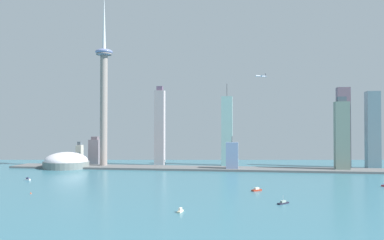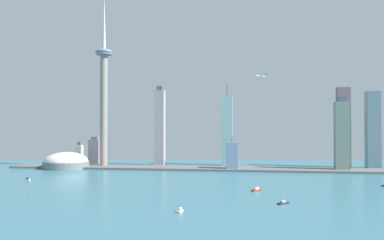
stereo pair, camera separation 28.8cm
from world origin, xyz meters
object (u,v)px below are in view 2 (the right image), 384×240
(skyscraper_1, at_px, (342,135))
(airplane, at_px, (261,76))
(observation_tower, at_px, (104,88))
(boat_0, at_px, (27,179))
(boat_4, at_px, (257,190))
(skyscraper_6, at_px, (160,127))
(skyscraper_3, at_px, (343,127))
(boat_1, at_px, (180,211))
(skyscraper_5, at_px, (232,156))
(stadium_dome, at_px, (66,162))
(channel_buoy_0, at_px, (31,193))
(skyscraper_0, at_px, (80,153))
(boat_3, at_px, (283,203))
(skyscraper_7, at_px, (373,130))
(skyscraper_4, at_px, (227,131))
(boat_2, at_px, (384,186))
(skyscraper_2, at_px, (95,151))

(skyscraper_1, distance_m, airplane, 194.90)
(skyscraper_1, bearing_deg, observation_tower, 178.94)
(boat_0, relative_size, boat_4, 0.72)
(skyscraper_6, relative_size, boat_0, 17.08)
(skyscraper_3, distance_m, skyscraper_6, 387.55)
(boat_1, bearing_deg, boat_4, 162.49)
(skyscraper_5, distance_m, boat_1, 383.51)
(stadium_dome, xyz_separation_m, boat_1, (299.82, -372.60, -10.25))
(observation_tower, height_order, boat_0, observation_tower)
(observation_tower, relative_size, channel_buoy_0, 160.21)
(skyscraper_0, xyz_separation_m, channel_buoy_0, (117.00, -401.30, -21.36))
(boat_3, bearing_deg, boat_0, 112.63)
(observation_tower, bearing_deg, skyscraper_7, 5.99)
(observation_tower, height_order, boat_4, observation_tower)
(skyscraper_6, bearing_deg, skyscraper_4, 6.02)
(boat_2, distance_m, channel_buoy_0, 471.44)
(airplane, bearing_deg, boat_0, -2.71)
(skyscraper_3, bearing_deg, skyscraper_0, 179.47)
(skyscraper_2, relative_size, boat_4, 4.43)
(skyscraper_2, bearing_deg, skyscraper_6, 3.21)
(channel_buoy_0, bearing_deg, skyscraper_7, 36.55)
(skyscraper_4, distance_m, boat_3, 435.91)
(skyscraper_5, distance_m, boat_4, 245.65)
(skyscraper_0, xyz_separation_m, boat_1, (319.56, -479.50, -20.94))
(boat_3, bearing_deg, skyscraper_6, 71.90)
(skyscraper_2, bearing_deg, skyscraper_0, 152.69)
(observation_tower, relative_size, stadium_dome, 4.01)
(boat_4, distance_m, airplane, 347.63)
(skyscraper_1, relative_size, boat_3, 9.79)
(boat_3, xyz_separation_m, boat_4, (-26.67, 83.28, 0.34))
(skyscraper_0, relative_size, skyscraper_2, 0.80)
(skyscraper_7, relative_size, boat_2, 22.66)
(stadium_dome, relative_size, boat_0, 8.98)
(skyscraper_0, relative_size, boat_0, 4.91)
(skyscraper_6, bearing_deg, boat_3, -60.49)
(stadium_dome, height_order, skyscraper_2, skyscraper_2)
(skyscraper_1, bearing_deg, boat_1, -121.21)
(stadium_dome, bearing_deg, skyscraper_6, 27.68)
(observation_tower, height_order, skyscraper_7, observation_tower)
(skyscraper_3, height_order, skyscraper_4, skyscraper_4)
(observation_tower, bearing_deg, boat_0, -101.57)
(skyscraper_3, height_order, boat_3, skyscraper_3)
(skyscraper_0, height_order, channel_buoy_0, skyscraper_0)
(skyscraper_3, height_order, skyscraper_5, skyscraper_3)
(skyscraper_1, xyz_separation_m, skyscraper_4, (-220.47, 83.39, 7.70))
(skyscraper_6, bearing_deg, skyscraper_0, 175.14)
(boat_2, bearing_deg, boat_3, 78.74)
(skyscraper_7, bearing_deg, skyscraper_4, 176.66)
(skyscraper_5, bearing_deg, boat_0, -148.78)
(skyscraper_3, bearing_deg, observation_tower, -171.89)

